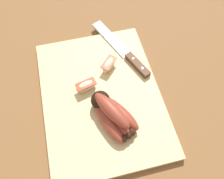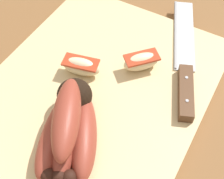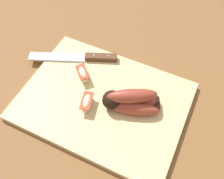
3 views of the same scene
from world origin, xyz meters
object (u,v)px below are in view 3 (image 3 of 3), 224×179
chefs_knife (86,58)px  apple_wedge_middle (83,74)px  banana_bunch (130,101)px  apple_wedge_near (87,102)px

chefs_knife → apple_wedge_middle: apple_wedge_middle is taller
banana_bunch → apple_wedge_near: 0.12m
apple_wedge_near → apple_wedge_middle: size_ratio=1.08×
banana_bunch → chefs_knife: size_ratio=0.59×
apple_wedge_near → banana_bunch: bearing=24.7°
apple_wedge_middle → chefs_knife: bearing=112.1°
chefs_knife → apple_wedge_middle: 0.07m
banana_bunch → apple_wedge_middle: 0.17m
chefs_knife → apple_wedge_near: bearing=-60.1°
banana_bunch → apple_wedge_near: (-0.11, -0.05, -0.01)m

